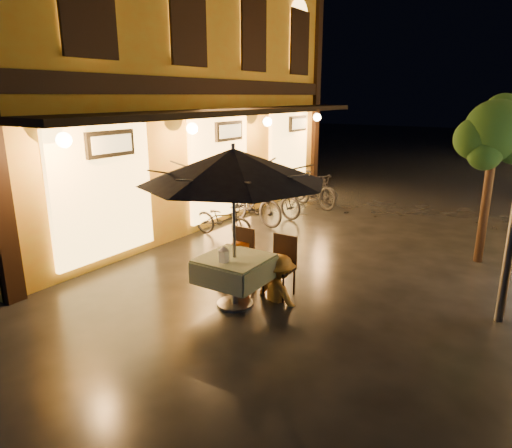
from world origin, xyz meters
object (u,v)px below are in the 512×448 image
Objects in this scene: table_lantern at (224,253)px; person_yellow at (279,256)px; person_orange at (237,242)px; bicycle_0 at (223,219)px; cafe_table at (235,269)px; patio_umbrella at (233,166)px.

table_lantern is 0.17× the size of person_yellow.
person_orange is 2.92m from bicycle_0.
person_yellow is at bearing 61.11° from table_lantern.
table_lantern reaches higher than bicycle_0.
person_orange is (-0.34, 0.57, 0.21)m from cafe_table.
patio_umbrella is (0.00, -0.00, 1.56)m from cafe_table.
bicycle_0 is (-2.26, 3.01, -0.51)m from table_lantern.
person_yellow is (0.45, 0.56, -1.43)m from patio_umbrella.
cafe_table is at bearing 90.00° from patio_umbrella.
cafe_table is 0.69× the size of person_yellow.
table_lantern is 0.91m from person_orange.
person_orange is 0.80m from person_yellow.
person_orange is at bearing 120.88° from patio_umbrella.
patio_umbrella is at bearing 65.36° from person_yellow.
person_yellow is (0.79, -0.02, -0.08)m from person_orange.
bicycle_0 is (-1.91, 2.18, -0.40)m from person_orange.
table_lantern reaches higher than cafe_table.
patio_umbrella reaches higher than table_lantern.
person_yellow is at bearing 50.97° from cafe_table.
cafe_table is 0.42m from table_lantern.
bicycle_0 is at bearing 129.39° from cafe_table.
table_lantern is at bearing -143.52° from bicycle_0.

